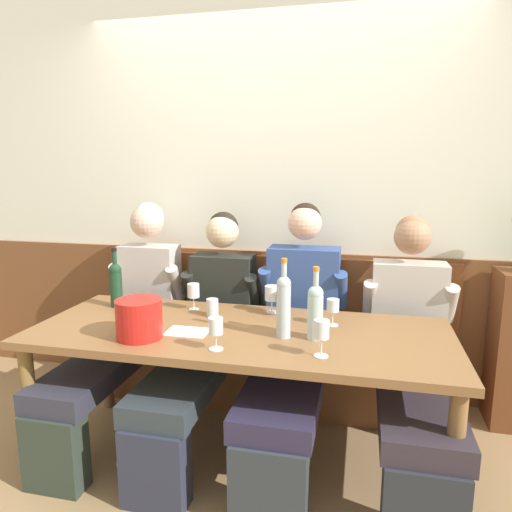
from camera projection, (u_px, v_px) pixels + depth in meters
ground_plane at (233, 478)px, 2.34m from camera, size 6.80×6.80×0.02m
room_wall_back at (275, 186)px, 3.12m from camera, size 6.80×0.08×2.80m
wood_wainscot_panel at (273, 320)px, 3.23m from camera, size 6.80×0.03×0.97m
wall_bench at (266, 359)px, 3.07m from camera, size 2.40×0.42×0.94m
dining_table at (240, 344)px, 2.36m from camera, size 2.10×0.84×0.72m
person_left_seat at (126, 314)px, 2.84m from camera, size 0.48×1.26×1.30m
person_right_seat at (206, 326)px, 2.72m from camera, size 0.50×1.26×1.25m
person_center_left_seat at (295, 330)px, 2.61m from camera, size 0.54×1.26×1.31m
person_center_right_seat at (413, 344)px, 2.46m from camera, size 0.53×1.26×1.25m
ice_bucket at (139, 319)px, 2.21m from camera, size 0.22×0.22×0.19m
wine_bottle_amber_mid at (315, 310)px, 2.19m from camera, size 0.07×0.07×0.35m
wine_bottle_clear_water at (284, 304)px, 2.21m from camera, size 0.07×0.07×0.39m
wine_bottle_green_tall at (116, 283)px, 2.71m from camera, size 0.07×0.07×0.35m
wine_glass_mid_left at (333, 307)px, 2.38m from camera, size 0.06×0.06×0.14m
wine_glass_center_rear at (216, 328)px, 2.07m from camera, size 0.07×0.07×0.15m
wine_glass_by_bottle at (283, 298)px, 2.53m from camera, size 0.08×0.08×0.14m
wine_glass_near_bucket at (272, 294)px, 2.60m from camera, size 0.08×0.08×0.15m
wine_glass_mid_right at (193, 292)px, 2.66m from camera, size 0.07×0.07×0.15m
wine_glass_center_front at (322, 331)px, 1.98m from camera, size 0.07×0.07×0.16m
water_tumbler_right at (212, 307)px, 2.55m from camera, size 0.07×0.07×0.10m
tasting_sheet_left_guest at (187, 332)px, 2.31m from camera, size 0.21×0.16×0.00m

